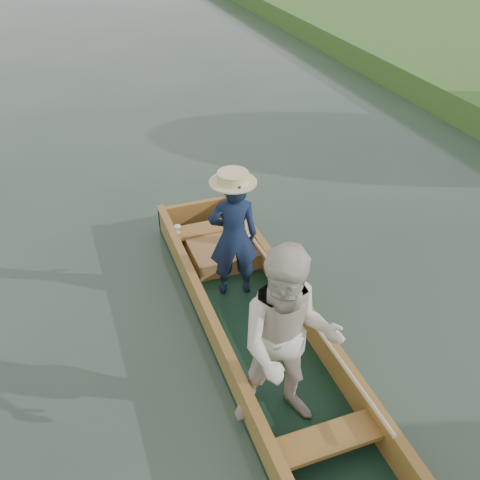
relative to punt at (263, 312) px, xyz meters
name	(u,v)px	position (x,y,z in m)	size (l,w,h in m)	color
ground	(258,338)	(0.08, 0.31, -0.69)	(120.00, 120.00, 0.00)	#283D30
punt	(263,312)	(0.00, 0.00, 0.00)	(1.29, 5.00, 1.99)	black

